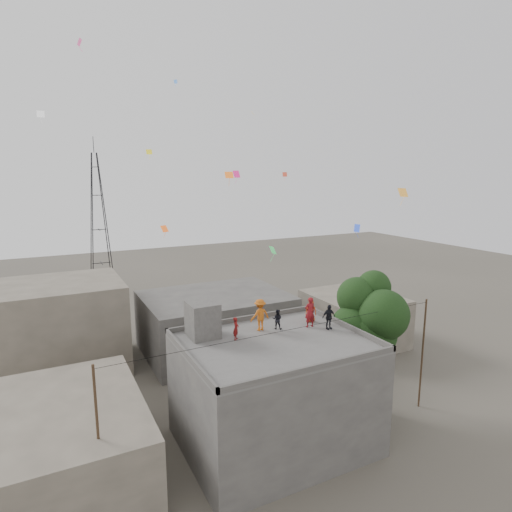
{
  "coord_description": "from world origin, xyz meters",
  "views": [
    {
      "loc": [
        -10.99,
        -19.33,
        15.1
      ],
      "look_at": [
        0.62,
        3.44,
        10.29
      ],
      "focal_mm": 30.0,
      "sensor_mm": 36.0,
      "label": 1
    }
  ],
  "objects": [
    {
      "name": "neighbor_north",
      "position": [
        2.0,
        14.0,
        2.5
      ],
      "size": [
        12.0,
        9.0,
        5.0
      ],
      "primitive_type": "cube",
      "color": "#454341",
      "rests_on": "ground"
    },
    {
      "name": "neighbor_east",
      "position": [
        14.0,
        10.0,
        2.2
      ],
      "size": [
        7.0,
        8.0,
        4.4
      ],
      "primitive_type": "cube",
      "color": "#5D554A",
      "rests_on": "ground"
    },
    {
      "name": "tree",
      "position": [
        7.37,
        0.6,
        6.1
      ],
      "size": [
        4.9,
        4.6,
        9.1
      ],
      "color": "black",
      "rests_on": "ground"
    },
    {
      "name": "neighbor_northwest",
      "position": [
        -10.0,
        16.0,
        3.5
      ],
      "size": [
        9.0,
        8.0,
        7.0
      ],
      "primitive_type": "cube",
      "color": "#5D554A",
      "rests_on": "ground"
    },
    {
      "name": "kites",
      "position": [
        1.32,
        6.63,
        15.12
      ],
      "size": [
        19.35,
        18.9,
        12.89
      ],
      "color": "orange",
      "rests_on": "ground"
    },
    {
      "name": "person_red_adult",
      "position": [
        3.08,
        1.13,
        7.02
      ],
      "size": [
        0.7,
        0.48,
        1.85
      ],
      "primitive_type": "imported",
      "rotation": [
        0.0,
        0.0,
        3.09
      ],
      "color": "maroon",
      "rests_on": "main_building"
    },
    {
      "name": "person_orange_adult",
      "position": [
        0.14,
        1.98,
        7.05
      ],
      "size": [
        1.27,
        0.79,
        1.9
      ],
      "primitive_type": "imported",
      "rotation": [
        0.0,
        0.0,
        -3.07
      ],
      "color": "#BB5815",
      "rests_on": "main_building"
    },
    {
      "name": "parapet",
      "position": [
        0.0,
        0.0,
        6.25
      ],
      "size": [
        10.0,
        8.0,
        0.3
      ],
      "color": "#454341",
      "rests_on": "main_building"
    },
    {
      "name": "utility_line",
      "position": [
        0.5,
        -1.25,
        3.83
      ],
      "size": [
        20.12,
        0.62,
        7.4
      ],
      "color": "black",
      "rests_on": "ground"
    },
    {
      "name": "main_building",
      "position": [
        0.0,
        0.0,
        3.05
      ],
      "size": [
        10.0,
        8.0,
        6.1
      ],
      "color": "#454341",
      "rests_on": "ground"
    },
    {
      "name": "person_red_child",
      "position": [
        -1.72,
        1.31,
        6.74
      ],
      "size": [
        0.53,
        0.56,
        1.28
      ],
      "primitive_type": "imported",
      "rotation": [
        0.0,
        0.0,
        0.93
      ],
      "color": "maroon",
      "rests_on": "main_building"
    },
    {
      "name": "person_dark_adult",
      "position": [
        3.88,
        0.31,
        6.85
      ],
      "size": [
        0.89,
        0.39,
        1.49
      ],
      "primitive_type": "imported",
      "rotation": [
        0.0,
        0.0,
        -0.03
      ],
      "color": "black",
      "rests_on": "main_building"
    },
    {
      "name": "stair_head_box",
      "position": [
        -3.2,
        2.6,
        7.1
      ],
      "size": [
        1.6,
        1.8,
        2.0
      ],
      "primitive_type": "cube",
      "color": "#454341",
      "rests_on": "main_building"
    },
    {
      "name": "ground",
      "position": [
        0.0,
        0.0,
        0.0
      ],
      "size": [
        140.0,
        140.0,
        0.0
      ],
      "primitive_type": "plane",
      "color": "#48433B",
      "rests_on": "ground"
    },
    {
      "name": "person_dark_child",
      "position": [
        1.16,
        1.71,
        6.7
      ],
      "size": [
        0.74,
        0.72,
        1.2
      ],
      "primitive_type": "imported",
      "rotation": [
        0.0,
        0.0,
        2.44
      ],
      "color": "black",
      "rests_on": "main_building"
    },
    {
      "name": "transmission_tower",
      "position": [
        -4.0,
        40.0,
        9.07
      ],
      "size": [
        2.97,
        2.97,
        20.01
      ],
      "color": "black",
      "rests_on": "ground"
    },
    {
      "name": "neighbor_west",
      "position": [
        -11.0,
        2.0,
        2.0
      ],
      "size": [
        8.0,
        10.0,
        4.0
      ],
      "primitive_type": "cube",
      "color": "#5D554A",
      "rests_on": "ground"
    },
    {
      "name": "person_orange_child",
      "position": [
        3.66,
        1.86,
        6.8
      ],
      "size": [
        0.8,
        0.78,
        1.39
      ],
      "primitive_type": "imported",
      "rotation": [
        0.0,
        0.0,
        -0.71
      ],
      "color": "#BA3F15",
      "rests_on": "main_building"
    }
  ]
}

